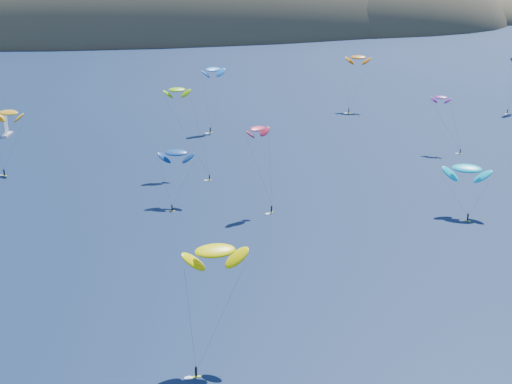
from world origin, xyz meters
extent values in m
ellipsoid|color=#3D3526|center=(20.00, 560.00, -12.60)|extent=(600.00, 300.00, 210.00)
ellipsoid|color=#3D3526|center=(180.00, 540.00, -9.36)|extent=(320.00, 220.00, 156.00)
ellipsoid|color=#3D3526|center=(300.00, 580.00, -5.04)|extent=(240.00, 180.00, 84.00)
cube|color=silver|center=(-70.39, 187.31, 0.32)|extent=(3.67, 7.17, 0.83)
cylinder|color=silver|center=(-70.39, 187.77, 5.18)|extent=(0.13, 0.13, 9.71)
cube|color=#C5E419|center=(-67.29, 137.41, 0.04)|extent=(1.61, 1.12, 0.09)
cylinder|color=black|center=(-67.29, 137.41, 1.03)|extent=(0.37, 0.37, 1.68)
sphere|color=#8C6047|center=(-67.29, 137.41, 2.00)|extent=(0.28, 0.28, 0.28)
ellipsoid|color=gold|center=(-65.00, 144.83, 16.93)|extent=(10.18, 8.05, 5.16)
cube|color=#C5E419|center=(-30.14, 22.45, 0.04)|extent=(1.42, 0.42, 0.08)
cylinder|color=black|center=(-30.14, 22.45, 0.93)|extent=(0.33, 0.33, 1.52)
sphere|color=#8C6047|center=(-30.14, 22.45, 1.81)|extent=(0.25, 0.25, 0.25)
ellipsoid|color=#F7E900|center=(-25.63, 28.95, 17.73)|extent=(9.88, 4.63, 5.50)
cube|color=#C5E419|center=(-10.41, 119.25, 0.04)|extent=(1.30, 0.46, 0.07)
cylinder|color=black|center=(-10.41, 119.25, 0.84)|extent=(0.30, 0.30, 1.37)
sphere|color=#8C6047|center=(-10.41, 119.25, 1.63)|extent=(0.23, 0.23, 0.23)
ellipsoid|color=#74BE07|center=(-17.30, 130.17, 24.20)|extent=(7.77, 4.04, 4.21)
cube|color=#C5E419|center=(-0.14, 173.88, 0.04)|extent=(1.67, 1.08, 0.09)
cylinder|color=black|center=(-0.14, 173.88, 1.06)|extent=(0.38, 0.38, 1.73)
sphere|color=#8C6047|center=(-0.14, 173.88, 2.06)|extent=(0.29, 0.29, 0.29)
ellipsoid|color=#2280DF|center=(2.35, 179.33, 21.77)|extent=(10.41, 7.82, 5.27)
cube|color=#C5E419|center=(44.07, 72.37, 0.04)|extent=(1.53, 1.18, 0.08)
cylinder|color=black|center=(44.07, 72.37, 1.00)|extent=(0.36, 0.36, 1.63)
sphere|color=#8C6047|center=(44.07, 72.37, 1.95)|extent=(0.27, 0.27, 0.27)
ellipsoid|color=#00C1D7|center=(45.97, 78.04, 11.43)|extent=(12.09, 10.18, 6.16)
cube|color=#C5E419|center=(72.73, 127.39, 0.03)|extent=(1.22, 1.00, 0.07)
cylinder|color=black|center=(72.73, 127.39, 0.81)|extent=(0.29, 0.29, 1.32)
sphere|color=#8C6047|center=(72.73, 127.39, 1.58)|extent=(0.22, 0.22, 0.22)
ellipsoid|color=#80228B|center=(67.68, 133.47, 17.36)|extent=(6.77, 5.92, 3.47)
cube|color=#C5E419|center=(120.99, 176.76, 0.04)|extent=(1.36, 1.10, 0.08)
cylinder|color=black|center=(120.99, 176.76, 0.90)|extent=(0.32, 0.32, 1.47)
sphere|color=#8C6047|center=(120.99, 176.76, 1.75)|extent=(0.25, 0.25, 0.25)
cube|color=#C5E419|center=(-0.27, 89.30, 0.04)|extent=(1.48, 1.06, 0.08)
cylinder|color=black|center=(-0.27, 89.30, 0.96)|extent=(0.34, 0.34, 1.56)
sphere|color=#8C6047|center=(-0.27, 89.30, 1.86)|extent=(0.26, 0.26, 0.26)
ellipsoid|color=#C92A46|center=(-2.81, 93.38, 20.59)|extent=(7.71, 6.19, 3.91)
cube|color=#C5E419|center=(-24.06, 96.40, 0.04)|extent=(1.44, 0.74, 0.08)
cylinder|color=black|center=(-24.06, 96.40, 0.91)|extent=(0.32, 0.32, 1.48)
sphere|color=#8C6047|center=(-24.06, 96.40, 1.77)|extent=(0.25, 0.25, 0.25)
ellipsoid|color=navy|center=(-21.60, 103.51, 13.07)|extent=(9.68, 6.25, 4.98)
cube|color=#C5E419|center=(59.57, 192.44, 0.04)|extent=(1.66, 1.11, 0.09)
cylinder|color=black|center=(59.57, 192.44, 1.06)|extent=(0.38, 0.38, 1.72)
sphere|color=#8C6047|center=(59.57, 192.44, 2.06)|extent=(0.29, 0.29, 0.29)
ellipsoid|color=#C56C0D|center=(65.85, 200.54, 21.05)|extent=(10.78, 8.27, 5.45)
camera|label=1|loc=(-43.77, -70.78, 61.53)|focal=50.00mm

